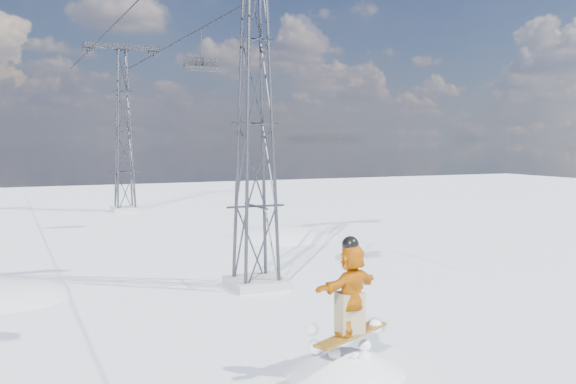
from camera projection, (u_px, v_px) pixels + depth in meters
name	position (u px, v px, depth m)	size (l,w,h in m)	color
ground	(354.00, 367.00, 14.05)	(120.00, 120.00, 0.00)	white
lift_tower_near	(255.00, 125.00, 21.20)	(5.20, 1.80, 11.43)	#999999
lift_tower_far	(124.00, 132.00, 43.94)	(5.20, 1.80, 11.43)	#999999
haul_cables	(170.00, 19.00, 31.22)	(4.46, 51.00, 0.06)	black
lift_chair_mid	(201.00, 63.00, 34.24)	(1.84, 0.53, 2.28)	black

